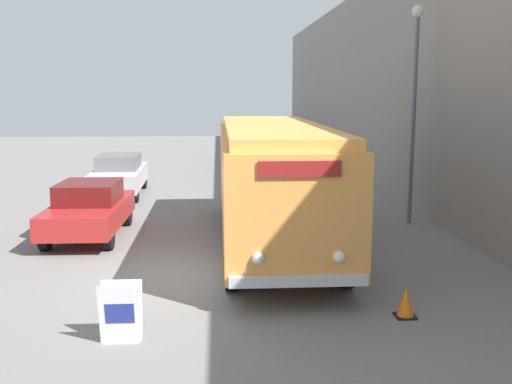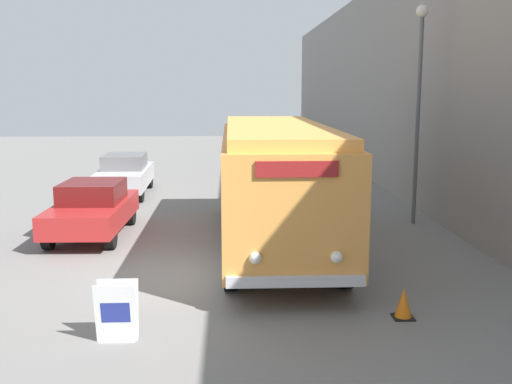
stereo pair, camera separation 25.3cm
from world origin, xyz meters
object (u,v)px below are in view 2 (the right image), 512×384
object	(u,v)px
parked_car_near	(92,208)
vintage_bus	(275,177)
streetlamp	(419,84)
sign_board	(117,313)
traffic_cone	(404,303)
parked_car_mid	(125,174)

from	to	relation	value
parked_car_near	vintage_bus	bearing A→B (deg)	-12.30
streetlamp	sign_board	bearing A→B (deg)	-131.64
vintage_bus	traffic_cone	xyz separation A→B (m)	(1.88, -5.19, -1.51)
sign_board	streetlamp	xyz separation A→B (m)	(7.34, 8.26, 3.66)
parked_car_mid	streetlamp	bearing A→B (deg)	-31.24
parked_car_near	streetlamp	bearing A→B (deg)	7.96
streetlamp	traffic_cone	distance (m)	8.79
vintage_bus	sign_board	xyz separation A→B (m)	(-2.98, -5.96, -1.30)
vintage_bus	streetlamp	xyz separation A→B (m)	(4.36, 2.29, 2.36)
streetlamp	traffic_cone	bearing A→B (deg)	-108.31
sign_board	parked_car_mid	xyz separation A→B (m)	(-2.21, 13.73, 0.32)
sign_board	streetlamp	size ratio (longest dim) A/B	0.15
vintage_bus	traffic_cone	bearing A→B (deg)	-70.07
parked_car_near	parked_car_mid	world-z (taller)	parked_car_mid
sign_board	parked_car_near	xyz separation A→B (m)	(-1.96, 7.14, 0.29)
vintage_bus	sign_board	size ratio (longest dim) A/B	10.08
sign_board	parked_car_near	world-z (taller)	parked_car_near
streetlamp	parked_car_mid	xyz separation A→B (m)	(-9.55, 5.48, -3.34)
streetlamp	traffic_cone	world-z (taller)	streetlamp
streetlamp	vintage_bus	bearing A→B (deg)	-152.26
vintage_bus	parked_car_mid	bearing A→B (deg)	123.73
streetlamp	traffic_cone	xyz separation A→B (m)	(-2.48, -7.49, -3.87)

